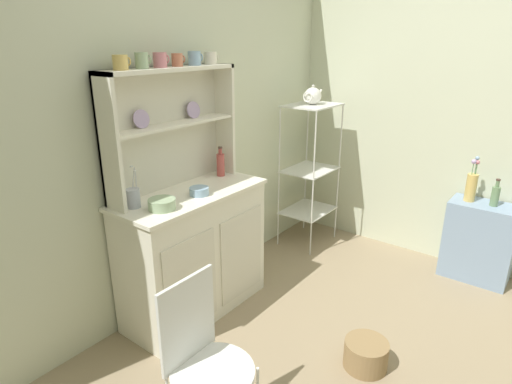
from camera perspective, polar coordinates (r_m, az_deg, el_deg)
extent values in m
plane|color=#998466|center=(2.69, 18.54, -22.80)|extent=(3.84, 3.84, 0.00)
cube|color=beige|center=(2.94, -9.92, 9.17)|extent=(3.84, 0.05, 2.50)
cube|color=beige|center=(3.65, 29.52, 8.96)|extent=(0.05, 3.84, 2.50)
cube|color=silver|center=(2.91, -8.21, -8.02)|extent=(0.99, 0.42, 0.86)
cube|color=beige|center=(2.65, -8.58, -12.05)|extent=(0.42, 0.01, 0.60)
cube|color=beige|center=(2.95, -1.90, -8.30)|extent=(0.42, 0.01, 0.60)
cube|color=white|center=(2.74, -8.63, -0.27)|extent=(1.02, 0.45, 0.02)
cube|color=silver|center=(2.78, -11.95, 8.17)|extent=(0.95, 0.02, 0.76)
cube|color=silver|center=(2.45, -18.94, 5.97)|extent=(0.02, 0.18, 0.76)
cube|color=silver|center=(3.05, -4.27, 9.51)|extent=(0.02, 0.18, 0.76)
cube|color=silver|center=(2.72, -10.88, 8.78)|extent=(0.91, 0.16, 0.02)
cube|color=silver|center=(2.67, -11.35, 15.69)|extent=(0.95, 0.18, 0.02)
cylinder|color=#B79ECC|center=(2.60, -14.97, 9.34)|extent=(0.11, 0.03, 0.11)
cylinder|color=#B79ECC|center=(2.87, -8.30, 10.72)|extent=(0.11, 0.03, 0.11)
cylinder|color=silver|center=(3.55, 7.58, 0.72)|extent=(0.01, 0.01, 1.25)
cylinder|color=silver|center=(3.93, 10.90, 2.40)|extent=(0.01, 0.01, 1.25)
cylinder|color=silver|center=(3.73, 3.06, 1.76)|extent=(0.01, 0.01, 1.25)
cylinder|color=silver|center=(4.09, 6.65, 3.29)|extent=(0.01, 0.01, 1.25)
cube|color=silver|center=(3.68, 7.49, 11.35)|extent=(0.47, 0.36, 0.01)
cube|color=silver|center=(3.80, 7.12, 2.96)|extent=(0.47, 0.36, 0.01)
cube|color=silver|center=(3.93, 6.89, -2.39)|extent=(0.47, 0.36, 0.01)
cube|color=#849EBC|center=(3.73, 27.45, -5.84)|extent=(0.28, 0.48, 0.61)
cylinder|color=white|center=(2.26, -5.75, -23.66)|extent=(0.01, 0.01, 0.45)
cylinder|color=white|center=(1.97, -5.77, -22.69)|extent=(0.36, 0.36, 0.02)
cube|color=white|center=(1.92, -9.06, -16.45)|extent=(0.31, 0.02, 0.40)
cylinder|color=#93754C|center=(2.68, 14.37, -20.11)|extent=(0.25, 0.25, 0.16)
cylinder|color=#DBB760|center=(2.46, -17.55, 16.06)|extent=(0.08, 0.08, 0.08)
torus|color=#DBB760|center=(2.49, -16.59, 16.28)|extent=(0.01, 0.05, 0.05)
cylinder|color=#9EB78E|center=(2.54, -14.92, 16.49)|extent=(0.07, 0.07, 0.09)
torus|color=#9EB78E|center=(2.57, -14.07, 16.69)|extent=(0.01, 0.05, 0.05)
cylinder|color=#D17A84|center=(2.63, -12.62, 16.72)|extent=(0.08, 0.08, 0.08)
torus|color=#D17A84|center=(2.66, -11.78, 16.90)|extent=(0.01, 0.05, 0.05)
cylinder|color=#C67556|center=(2.71, -10.41, 16.86)|extent=(0.07, 0.07, 0.08)
torus|color=#C67556|center=(2.74, -9.72, 17.00)|extent=(0.01, 0.04, 0.04)
cylinder|color=#8EB2D1|center=(2.81, -8.17, 17.16)|extent=(0.08, 0.08, 0.08)
torus|color=#8EB2D1|center=(2.85, -7.43, 17.30)|extent=(0.01, 0.05, 0.05)
cylinder|color=silver|center=(2.92, -6.04, 17.26)|extent=(0.08, 0.08, 0.08)
torus|color=silver|center=(2.95, -5.36, 17.39)|extent=(0.01, 0.05, 0.05)
cylinder|color=#9EB78E|center=(2.49, -12.37, -1.58)|extent=(0.16, 0.16, 0.06)
cylinder|color=#8EB2D1|center=(2.68, -7.54, 0.11)|extent=(0.12, 0.12, 0.05)
cylinder|color=#B74C47|center=(3.03, -4.71, 3.60)|extent=(0.06, 0.06, 0.16)
cylinder|color=#B74C47|center=(3.00, -4.77, 5.40)|extent=(0.03, 0.03, 0.04)
cylinder|color=#4C382D|center=(2.99, -4.78, 5.90)|extent=(0.03, 0.03, 0.01)
cylinder|color=#B2B7C6|center=(2.55, -15.97, -0.79)|extent=(0.08, 0.08, 0.11)
cylinder|color=silver|center=(2.53, -15.59, 0.80)|extent=(0.01, 0.02, 0.16)
ellipsoid|color=silver|center=(2.50, -15.77, 2.71)|extent=(0.02, 0.01, 0.01)
cylinder|color=silver|center=(2.54, -15.99, 1.13)|extent=(0.03, 0.03, 0.19)
ellipsoid|color=silver|center=(2.52, -16.20, 3.28)|extent=(0.02, 0.01, 0.01)
sphere|color=white|center=(3.67, 7.55, 12.52)|extent=(0.14, 0.14, 0.14)
sphere|color=silver|center=(3.66, 7.60, 13.76)|extent=(0.02, 0.02, 0.02)
cylinder|color=white|center=(3.76, 8.35, 12.81)|extent=(0.09, 0.02, 0.07)
torus|color=white|center=(3.60, 6.87, 12.41)|extent=(0.01, 0.09, 0.09)
cylinder|color=#DBB760|center=(3.60, 26.62, 0.52)|extent=(0.08, 0.08, 0.21)
cylinder|color=#4C844C|center=(3.55, 26.79, 2.70)|extent=(0.00, 0.01, 0.12)
sphere|color=#B79ECC|center=(3.54, 26.94, 3.62)|extent=(0.04, 0.04, 0.04)
cylinder|color=#4C844C|center=(3.57, 27.14, 2.93)|extent=(0.00, 0.01, 0.14)
sphere|color=#8EB2D1|center=(3.55, 27.31, 4.02)|extent=(0.03, 0.03, 0.03)
cylinder|color=#4C844C|center=(3.57, 27.19, 2.66)|extent=(0.00, 0.01, 0.11)
sphere|color=#D17A84|center=(3.55, 27.33, 3.52)|extent=(0.03, 0.03, 0.03)
cylinder|color=#6B8C60|center=(3.59, 29.13, -0.52)|extent=(0.06, 0.06, 0.15)
cylinder|color=#6B8C60|center=(3.56, 29.39, 0.95)|extent=(0.03, 0.03, 0.05)
cylinder|color=#4C382D|center=(3.55, 29.47, 1.42)|extent=(0.03, 0.03, 0.01)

